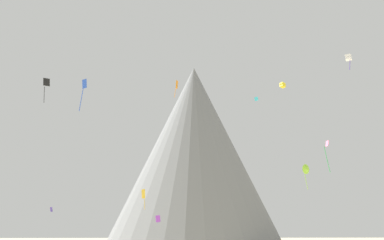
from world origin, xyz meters
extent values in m
cone|color=slate|center=(1.76, 106.58, 31.48)|extent=(60.89, 60.89, 62.97)
cone|color=slate|center=(-0.87, 109.53, 19.75)|extent=(29.77, 29.77, 39.50)
cube|color=pink|center=(16.28, 26.52, 16.49)|extent=(0.24, 0.90, 0.88)
cylinder|color=green|center=(16.03, 26.52, 14.19)|extent=(0.59, 0.12, 3.76)
cube|color=yellow|center=(18.56, 53.00, 35.44)|extent=(1.37, 1.33, 0.68)
cube|color=yellow|center=(18.56, 53.00, 35.92)|extent=(1.37, 1.33, 0.68)
cube|color=black|center=(-27.28, 35.43, 28.52)|extent=(1.16, 0.86, 1.49)
cylinder|color=black|center=(-27.43, 35.43, 26.29)|extent=(0.41, 0.41, 2.97)
cube|color=blue|center=(-17.23, 20.16, 22.47)|extent=(0.73, 0.58, 1.19)
cylinder|color=blue|center=(-17.48, 20.16, 20.30)|extent=(0.24, 0.52, 3.15)
cube|color=orange|center=(-5.29, 35.85, 28.70)|extent=(0.40, 0.57, 1.48)
cylinder|color=orange|center=(-5.58, 35.85, 27.16)|extent=(0.28, 0.10, 1.63)
cube|color=#5138B2|center=(-27.85, 46.95, 8.13)|extent=(0.25, 1.10, 0.93)
cube|color=#33BCDB|center=(12.86, 54.77, 32.95)|extent=(0.89, 0.78, 0.87)
cube|color=gold|center=(-10.89, 42.61, 10.65)|extent=(0.75, 0.56, 1.63)
cylinder|color=gold|center=(-10.62, 42.61, 8.90)|extent=(0.19, 0.31, 1.91)
cone|color=#8CD133|center=(18.88, 43.21, 15.34)|extent=(1.76, 1.20, 1.84)
cylinder|color=#8CD133|center=(18.68, 43.21, 13.00)|extent=(0.31, 0.48, 2.85)
cube|color=purple|center=(-8.52, 51.60, 6.63)|extent=(1.03, 0.50, 1.42)
cube|color=white|center=(21.29, 27.21, 30.18)|extent=(1.16, 1.16, 0.38)
cube|color=white|center=(21.29, 27.21, 30.61)|extent=(1.16, 1.16, 0.38)
cylinder|color=#5138B2|center=(21.39, 27.21, 29.18)|extent=(0.23, 0.30, 1.63)
camera|label=1|loc=(-5.96, -26.26, 4.61)|focal=35.95mm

